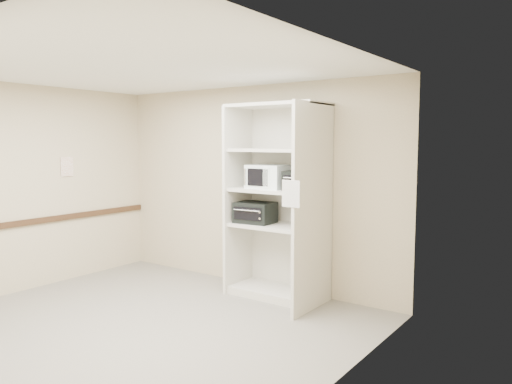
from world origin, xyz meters
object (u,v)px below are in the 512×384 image
Objects in this scene: toaster_oven_lower at (255,212)px; microwave at (269,177)px; toaster_oven_upper at (302,181)px; shelving_unit at (280,208)px.

microwave is at bearing 8.75° from toaster_oven_lower.
microwave is 0.49m from toaster_oven_upper.
shelving_unit reaches higher than toaster_oven_lower.
toaster_oven_upper is at bearing -1.53° from toaster_oven_lower.
shelving_unit is 0.47m from toaster_oven_upper.
toaster_oven_upper is 0.85× the size of toaster_oven_lower.
toaster_oven_lower is (-0.18, -0.04, -0.46)m from microwave.
microwave is 0.50m from toaster_oven_lower.
toaster_oven_upper is (0.30, 0.01, 0.36)m from shelving_unit.
microwave reaches higher than toaster_oven_lower.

